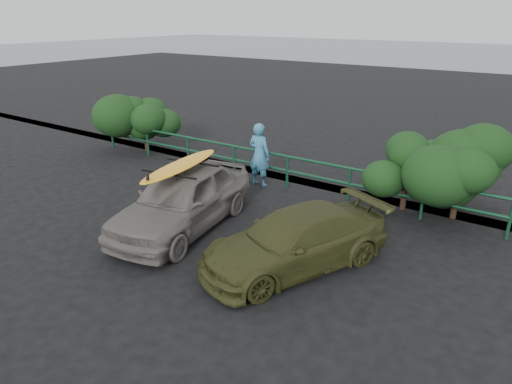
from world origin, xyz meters
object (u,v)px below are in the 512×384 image
guardrail (260,166)px  sedan (183,199)px  surfboard (181,165)px  olive_vehicle (295,240)px  man (259,155)px

guardrail → sedan: sedan is taller
guardrail → surfboard: (0.30, -3.79, 1.10)m
olive_vehicle → surfboard: bearing=-157.0°
olive_vehicle → man: man is taller
guardrail → sedan: 3.81m
guardrail → man: man is taller
guardrail → man: 0.54m
man → surfboard: bearing=92.5°
guardrail → surfboard: surfboard is taller
sedan → surfboard: (0.00, 0.00, 0.86)m
sedan → surfboard: 0.86m
man → surfboard: 3.61m
guardrail → olive_vehicle: olive_vehicle is taller
sedan → man: (-0.15, 3.55, 0.21)m
guardrail → olive_vehicle: (3.49, -3.88, 0.08)m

